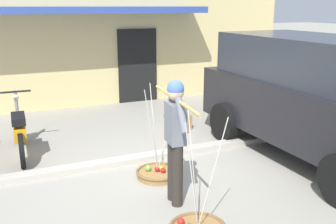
% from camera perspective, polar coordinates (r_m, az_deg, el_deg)
% --- Properties ---
extents(ground_plane, '(90.00, 90.00, 0.00)m').
position_cam_1_polar(ground_plane, '(6.22, 0.02, -9.19)').
color(ground_plane, '#9E998C').
extents(sidewalk_curb, '(20.00, 0.24, 0.10)m').
position_cam_1_polar(sidewalk_curb, '(6.80, -2.38, -6.54)').
color(sidewalk_curb, '#BAB4A5').
rests_on(sidewalk_curb, ground).
extents(fruit_vendor, '(0.23, 1.66, 1.70)m').
position_cam_1_polar(fruit_vendor, '(5.03, 1.09, -3.31)').
color(fruit_vendor, '#2D2823').
rests_on(fruit_vendor, ground).
extents(fruit_basket_right_side, '(0.69, 0.69, 1.45)m').
position_cam_1_polar(fruit_basket_right_side, '(6.10, -1.52, -8.97)').
color(fruit_basket_right_side, '#9E7542').
rests_on(fruit_basket_right_side, ground).
extents(motorcycle_second_in_row, '(0.54, 1.82, 1.09)m').
position_cam_1_polar(motorcycle_second_in_row, '(7.31, -21.14, -2.65)').
color(motorcycle_second_in_row, black).
rests_on(motorcycle_second_in_row, ground).
extents(parked_truck, '(2.20, 4.83, 2.10)m').
position_cam_1_polar(parked_truck, '(7.03, 21.57, 2.34)').
color(parked_truck, black).
rests_on(parked_truck, ground).
extents(storefront_building, '(13.00, 6.00, 4.20)m').
position_cam_1_polar(storefront_building, '(12.61, -17.18, 12.54)').
color(storefront_building, '#DBC684').
rests_on(storefront_building, ground).
extents(wooden_crate, '(0.44, 0.36, 0.32)m').
position_cam_1_polar(wooden_crate, '(8.39, 1.70, -1.42)').
color(wooden_crate, olive).
rests_on(wooden_crate, ground).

